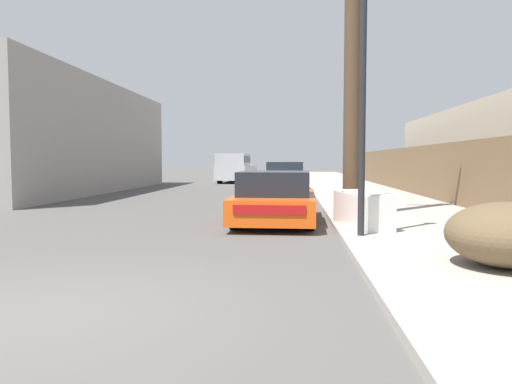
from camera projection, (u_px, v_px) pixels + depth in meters
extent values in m
plane|color=#4F4C49|center=(43.00, 316.00, 4.68)|extent=(220.00, 220.00, 0.00)
cube|color=#9E998E|center=(346.00, 186.00, 27.68)|extent=(4.20, 63.00, 0.12)
cube|color=white|center=(362.00, 210.00, 10.05)|extent=(1.03, 1.89, 0.68)
cube|color=white|center=(363.00, 192.00, 10.02)|extent=(0.99, 1.81, 0.03)
cube|color=#333335|center=(361.00, 189.00, 10.60)|extent=(0.07, 0.20, 0.02)
cube|color=gray|center=(358.00, 191.00, 10.31)|extent=(0.66, 0.22, 0.01)
cube|color=gray|center=(368.00, 192.00, 9.76)|extent=(0.66, 0.22, 0.01)
cube|color=#E05114|center=(276.00, 205.00, 11.75)|extent=(1.93, 4.33, 0.53)
cube|color=black|center=(275.00, 183.00, 11.34)|extent=(1.61, 2.10, 0.53)
cube|color=#B21414|center=(269.00, 210.00, 9.61)|extent=(1.41, 0.07, 0.19)
cylinder|color=black|center=(249.00, 203.00, 13.15)|extent=(0.22, 0.65, 0.65)
cylinder|color=black|center=(309.00, 204.00, 13.00)|extent=(0.22, 0.65, 0.65)
cylinder|color=black|center=(235.00, 214.00, 10.52)|extent=(0.22, 0.65, 0.65)
cylinder|color=black|center=(310.00, 215.00, 10.36)|extent=(0.22, 0.65, 0.65)
cube|color=silver|center=(286.00, 182.00, 22.44)|extent=(1.92, 4.64, 0.70)
cube|color=black|center=(286.00, 168.00, 22.22)|extent=(1.62, 2.61, 0.55)
cube|color=#B21414|center=(284.00, 181.00, 20.14)|extent=(1.40, 0.07, 0.25)
cylinder|color=black|center=(271.00, 185.00, 23.94)|extent=(0.22, 0.61, 0.60)
cylinder|color=black|center=(303.00, 185.00, 23.79)|extent=(0.22, 0.61, 0.60)
cylinder|color=black|center=(266.00, 188.00, 21.12)|extent=(0.22, 0.61, 0.60)
cylinder|color=black|center=(303.00, 188.00, 20.96)|extent=(0.22, 0.61, 0.60)
cube|color=silver|center=(237.00, 172.00, 33.48)|extent=(2.31, 5.96, 0.92)
cube|color=silver|center=(233.00, 160.00, 31.83)|extent=(2.00, 2.74, 0.76)
cube|color=black|center=(233.00, 159.00, 31.83)|extent=(2.03, 2.69, 0.42)
cylinder|color=black|center=(245.00, 177.00, 31.59)|extent=(0.31, 0.86, 0.85)
cylinder|color=black|center=(220.00, 177.00, 31.80)|extent=(0.31, 0.86, 0.85)
cylinder|color=black|center=(253.00, 175.00, 35.18)|extent=(0.31, 0.86, 0.85)
cylinder|color=black|center=(230.00, 175.00, 35.40)|extent=(0.31, 0.86, 0.85)
cylinder|color=#4C3826|center=(353.00, 16.00, 11.74)|extent=(0.39, 0.39, 9.48)
cylinder|color=#232326|center=(363.00, 101.00, 8.75)|extent=(0.12, 0.12, 4.77)
ellipsoid|color=brown|center=(508.00, 235.00, 6.26)|extent=(1.51, 1.59, 0.82)
cube|color=brown|center=(406.00, 169.00, 21.61)|extent=(0.08, 31.51, 1.90)
cube|color=gray|center=(40.00, 138.00, 23.02)|extent=(7.00, 16.81, 4.98)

